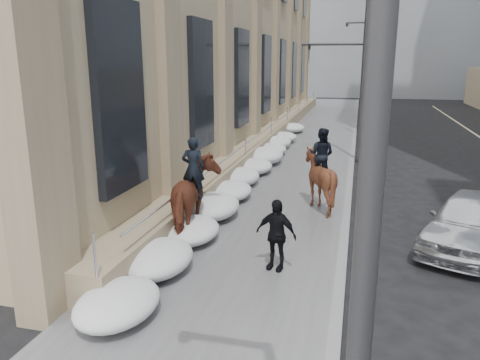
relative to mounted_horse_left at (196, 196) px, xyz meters
name	(u,v)px	position (x,y,z in m)	size (l,w,h in m)	color
ground	(219,284)	(1.39, -2.45, -1.24)	(140.00, 140.00, 0.00)	black
sidewalk	(287,176)	(1.39, 7.55, -1.18)	(5.00, 80.00, 0.12)	#4E4E50
curb	(350,180)	(4.01, 7.55, -1.18)	(0.24, 80.00, 0.12)	slate
bg_building_far	(309,27)	(-4.61, 69.55, 8.76)	(24.00, 12.00, 20.00)	gray
streetlight_near	(351,107)	(4.13, -8.45, 3.34)	(1.71, 0.24, 8.00)	#2D2D30
streetlight_mid	(360,66)	(4.13, 11.55, 3.34)	(1.71, 0.24, 8.00)	#2D2D30
streetlight_far	(361,63)	(4.13, 31.55, 3.34)	(1.71, 0.24, 8.00)	#2D2D30
traffic_signal	(349,74)	(3.46, 19.55, 2.76)	(4.10, 0.22, 6.00)	#2D2D30
snow_bank	(244,175)	(-0.03, 5.65, -0.77)	(1.70, 18.10, 0.76)	silver
mounted_horse_left	(196,196)	(0.00, 0.00, 0.00)	(1.56, 2.69, 2.73)	#542719
mounted_horse_right	(319,176)	(3.07, 3.32, -0.04)	(1.94, 2.08, 2.63)	#422113
pedestrian	(276,234)	(2.51, -1.60, -0.28)	(0.99, 0.41, 1.69)	black
car_silver	(470,222)	(7.20, 1.12, -0.49)	(1.78, 4.42, 1.51)	#B7B9BF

